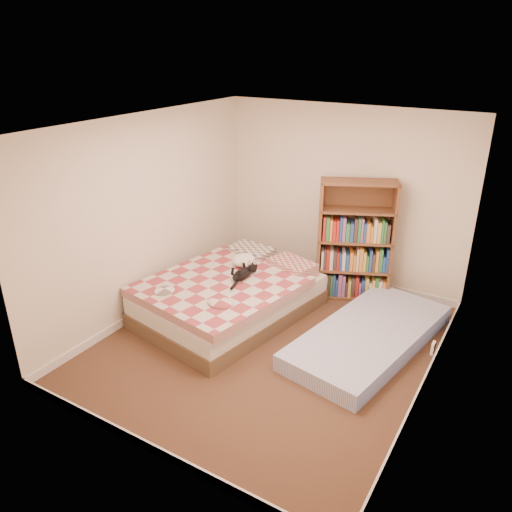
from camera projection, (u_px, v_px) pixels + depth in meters
The scene contains 6 objects.
room at pixel (271, 248), 5.36m from camera, with size 3.51×4.01×2.51m.
bed at pixel (231, 295), 6.35m from camera, with size 1.89×2.42×0.58m.
bookshelf at pixel (354, 256), 6.70m from camera, with size 1.11×0.72×1.63m.
floor_mattress at pixel (369, 337), 5.77m from camera, with size 1.02×2.26×0.20m, color #7C90CE.
black_cat at pixel (244, 273), 6.21m from camera, with size 0.24×0.61×0.14m.
white_dog at pixel (244, 260), 6.53m from camera, with size 0.33×0.35×0.16m.
Camera 1 is at (2.42, -4.32, 3.26)m, focal length 35.00 mm.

